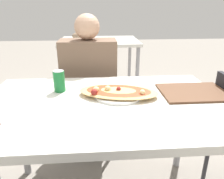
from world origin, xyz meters
name	(u,v)px	position (x,y,z in m)	size (l,w,h in m)	color
dining_table	(105,114)	(0.00, 0.00, 0.68)	(1.30, 0.83, 0.76)	silver
chair_far_seated	(90,95)	(-0.10, 0.74, 0.49)	(0.40, 0.40, 0.85)	black
person_seated	(89,77)	(-0.10, 0.63, 0.69)	(0.44, 0.25, 1.18)	#2D2D38
pizza_main	(118,92)	(0.08, 0.08, 0.78)	(0.48, 0.32, 0.06)	white
soda_can	(59,81)	(-0.26, 0.17, 0.82)	(0.07, 0.07, 0.12)	#197233
serving_tray	(194,92)	(0.52, 0.08, 0.76)	(0.38, 0.28, 0.01)	brown
background_table	(97,44)	(-0.03, 2.10, 0.70)	(1.10, 0.80, 0.88)	silver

